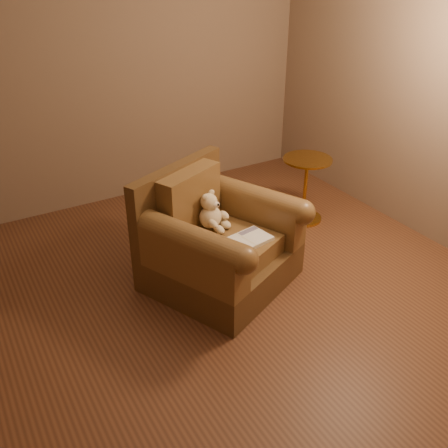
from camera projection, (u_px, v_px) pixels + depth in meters
floor at (225, 292)px, 3.82m from camera, size 4.00×4.00×0.00m
room at (225, 62)px, 2.98m from camera, size 4.02×4.02×2.71m
armchair at (216, 242)px, 3.81m from camera, size 1.27×1.25×0.88m
teddy_bear at (212, 214)px, 3.79m from camera, size 0.22×0.25×0.30m
guidebook at (246, 241)px, 3.64m from camera, size 0.40×0.28×0.03m
side_table at (305, 187)px, 4.67m from camera, size 0.45×0.45×0.63m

